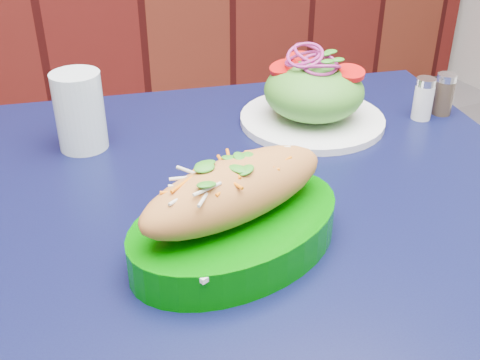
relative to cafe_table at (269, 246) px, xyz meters
name	(u,v)px	position (x,y,z in m)	size (l,w,h in m)	color
cafe_table	(269,246)	(0.00, 0.00, 0.00)	(0.96, 0.96, 0.75)	black
banh_mi_basket	(236,214)	(-0.10, -0.09, 0.14)	(0.31, 0.23, 0.13)	#006901
salad_plate	(314,96)	(0.17, 0.17, 0.14)	(0.24, 0.24, 0.13)	white
water_glass	(80,111)	(-0.19, 0.25, 0.15)	(0.07, 0.07, 0.12)	silver
salt_shaker	(423,99)	(0.35, 0.10, 0.12)	(0.03, 0.03, 0.07)	white
pepper_shaker	(444,94)	(0.39, 0.10, 0.12)	(0.03, 0.03, 0.07)	#3F3326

